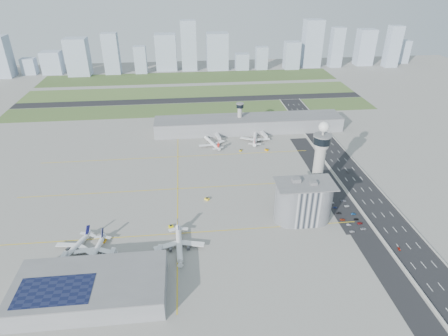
{
  "coord_description": "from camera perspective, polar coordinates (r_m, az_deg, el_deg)",
  "views": [
    {
      "loc": [
        -29.34,
        -241.16,
        167.65
      ],
      "look_at": [
        0.0,
        35.0,
        15.0
      ],
      "focal_mm": 30.0,
      "sensor_mm": 36.0,
      "label": 1
    }
  ],
  "objects": [
    {
      "name": "airplane_near_a",
      "position": [
        269.36,
        -21.9,
        -10.9
      ],
      "size": [
        40.79,
        43.37,
        9.63
      ],
      "primitive_type": null,
      "rotation": [
        0.0,
        0.0,
        -2.0
      ],
      "color": "white",
      "rests_on": "ground"
    },
    {
      "name": "highway",
      "position": [
        327.24,
        21.21,
        -4.21
      ],
      "size": [
        28.0,
        500.0,
        0.1
      ],
      "primitive_type": "cube",
      "color": "black",
      "rests_on": "ground"
    },
    {
      "name": "tug_0",
      "position": [
        273.14,
        -17.81,
        -10.47
      ],
      "size": [
        2.87,
        3.75,
        1.98
      ],
      "primitive_type": null,
      "rotation": [
        0.0,
        0.0,
        -0.16
      ],
      "color": "#F2A513",
      "rests_on": "ground"
    },
    {
      "name": "skyline_bldg_3",
      "position": [
        724.13,
        -24.69,
        14.4
      ],
      "size": [
        32.3,
        25.84,
        36.93
      ],
      "primitive_type": "cube",
      "color": "#9EADC1",
      "rests_on": "ground"
    },
    {
      "name": "skyline_bldg_8",
      "position": [
        684.49,
        -5.4,
        18.07
      ],
      "size": [
        26.33,
        21.06,
        83.39
      ],
      "primitive_type": "cube",
      "color": "#9EADC1",
      "rests_on": "ground"
    },
    {
      "name": "car_hw_0",
      "position": [
        280.11,
        25.14,
        -11.09
      ],
      "size": [
        1.85,
        3.43,
        1.11
      ],
      "primitive_type": "imported",
      "rotation": [
        0.0,
        0.0,
        -0.17
      ],
      "color": "#AA1F12",
      "rests_on": "ground"
    },
    {
      "name": "car_lot_6",
      "position": [
        288.97,
        20.46,
        -8.67
      ],
      "size": [
        4.25,
        2.22,
        1.14
      ],
      "primitive_type": "imported",
      "rotation": [
        0.0,
        0.0,
        1.49
      ],
      "color": "#A6A6B0",
      "rests_on": "ground"
    },
    {
      "name": "car_lot_7",
      "position": [
        293.75,
        20.02,
        -7.9
      ],
      "size": [
        4.27,
        2.16,
        1.19
      ],
      "primitive_type": "imported",
      "rotation": [
        0.0,
        0.0,
        1.69
      ],
      "color": "maroon",
      "rests_on": "ground"
    },
    {
      "name": "jet_bridge_near_0",
      "position": [
        258.1,
        -24.09,
        -13.99
      ],
      "size": [
        5.39,
        14.31,
        5.7
      ],
      "primitive_type": null,
      "rotation": [
        0.0,
        0.0,
        1.4
      ],
      "color": "silver",
      "rests_on": "ground"
    },
    {
      "name": "car_lot_4",
      "position": [
        305.17,
        16.59,
        -5.78
      ],
      "size": [
        3.44,
        1.63,
        1.14
      ],
      "primitive_type": "imported",
      "rotation": [
        0.0,
        0.0,
        1.48
      ],
      "color": "navy",
      "rests_on": "ground"
    },
    {
      "name": "airplane_near_b",
      "position": [
        261.59,
        -19.1,
        -11.64
      ],
      "size": [
        34.19,
        38.39,
        9.54
      ],
      "primitive_type": null,
      "rotation": [
        0.0,
        0.0,
        -1.74
      ],
      "color": "white",
      "rests_on": "ground"
    },
    {
      "name": "skyline_bldg_2",
      "position": [
        736.93,
        -27.55,
        13.58
      ],
      "size": [
        22.81,
        18.25,
        26.79
      ],
      "primitive_type": "cube",
      "color": "#9EADC1",
      "rests_on": "ground"
    },
    {
      "name": "car_lot_0",
      "position": [
        283.61,
        18.94,
        -9.13
      ],
      "size": [
        3.76,
        1.51,
        1.28
      ],
      "primitive_type": "imported",
      "rotation": [
        0.0,
        0.0,
        1.57
      ],
      "color": "silver",
      "rests_on": "ground"
    },
    {
      "name": "skyline_bldg_15",
      "position": [
        765.99,
        20.67,
        16.84
      ],
      "size": [
        30.25,
        24.2,
        63.4
      ],
      "primitive_type": "cube",
      "color": "#9EADC1",
      "rests_on": "ground"
    },
    {
      "name": "tug_4",
      "position": [
        379.92,
        2.56,
        2.73
      ],
      "size": [
        3.44,
        3.69,
        1.77
      ],
      "primitive_type": null,
      "rotation": [
        0.0,
        0.0,
        2.55
      ],
      "color": "gold",
      "rests_on": "ground"
    },
    {
      "name": "skyline_bldg_5",
      "position": [
        685.05,
        -16.79,
        16.34
      ],
      "size": [
        25.49,
        20.39,
        66.89
      ],
      "primitive_type": "cube",
      "color": "#9EADC1",
      "rests_on": "ground"
    },
    {
      "name": "tug_3",
      "position": [
        302.14,
        -2.61,
        -4.7
      ],
      "size": [
        4.3,
        4.22,
        2.08
      ],
      "primitive_type": null,
      "rotation": [
        0.0,
        0.0,
        -2.31
      ],
      "color": "yellow",
      "rests_on": "ground"
    },
    {
      "name": "barrier_right",
      "position": [
        333.37,
        23.38,
        -3.93
      ],
      "size": [
        0.6,
        500.0,
        1.2
      ],
      "primitive_type": "cube",
      "color": "#9E9E99",
      "rests_on": "ground"
    },
    {
      "name": "grass_strip_0",
      "position": [
        495.47,
        -4.68,
        8.93
      ],
      "size": [
        480.0,
        50.0,
        0.08
      ],
      "primitive_type": "cube",
      "color": "#3E5428",
      "rests_on": "ground"
    },
    {
      "name": "tug_2",
      "position": [
        275.68,
        -8.1,
        -8.76
      ],
      "size": [
        3.71,
        3.04,
        1.86
      ],
      "primitive_type": null,
      "rotation": [
        0.0,
        0.0,
        1.87
      ],
      "color": "yellow",
      "rests_on": "ground"
    },
    {
      "name": "car_lot_1",
      "position": [
        289.65,
        18.5,
        -8.18
      ],
      "size": [
        3.55,
        1.55,
        1.13
      ],
      "primitive_type": "imported",
      "rotation": [
        0.0,
        0.0,
        1.47
      ],
      "color": "#8E909E",
      "rests_on": "ground"
    },
    {
      "name": "car_hw_1",
      "position": [
        358.43,
        18.36,
        -0.59
      ],
      "size": [
        1.58,
        3.49,
        1.11
      ],
      "primitive_type": "imported",
      "rotation": [
        0.0,
        0.0,
        0.12
      ],
      "color": "#292A2C",
      "rests_on": "ground"
    },
    {
      "name": "taxiway_line_h_0",
      "position": [
        269.83,
        -7.11,
        -9.88
      ],
      "size": [
        260.0,
        0.6,
        0.01
      ],
      "primitive_type": "cube",
      "color": "yellow",
      "rests_on": "ground"
    },
    {
      "name": "skyline_bldg_6",
      "position": [
        678.81,
        -12.61,
        15.8
      ],
      "size": [
        20.04,
        16.03,
        45.2
      ],
      "primitive_type": "cube",
      "color": "#9EADC1",
      "rests_on": "ground"
    },
    {
      "name": "tug_1",
      "position": [
        259.43,
        -9.74,
        -11.71
      ],
      "size": [
        2.5,
        3.35,
        1.81
      ],
      "primitive_type": null,
      "rotation": [
        0.0,
        0.0,
        -3.02
      ],
      "color": "gold",
      "rests_on": "ground"
    },
    {
      "name": "grass_strip_1",
      "position": [
        566.6,
        -4.95,
        11.48
      ],
      "size": [
        480.0,
        60.0,
        0.08
      ],
      "primitive_type": "cube",
      "color": "#526E34",
      "rests_on": "ground"
    },
    {
      "name": "taxiway_line_h_1",
      "position": [
        318.98,
        -7.08,
        -3.16
      ],
      "size": [
        260.0,
        0.6,
        0.01
      ],
      "primitive_type": "cube",
      "color": "yellow",
      "rests_on": "ground"
    },
    {
      "name": "airplane_far_a",
      "position": [
        390.25,
        -1.87,
        4.13
      ],
      "size": [
        39.95,
        43.03,
        9.76
      ],
      "primitive_type": null,
      "rotation": [
        0.0,
        0.0,
        1.93
      ],
      "color": "white",
      "rests_on": "ground"
    },
    {
      "name": "taxiway_line_h_2",
      "position": [
        371.33,
        -7.05,
        1.72
      ],
      "size": [
        260.0,
        0.6,
        0.01
      ],
      "primitive_type": "cube",
      "color": "yellow",
      "rests_on": "ground"
    },
    {
      "name": "admin_building",
      "position": [
        279.03,
        11.99,
        -5.01
      ],
      "size": [
        42.0,
        24.0,
        33.5
      ],
      "color": "#B2B2B7",
      "rests_on": "ground"
    },
    {
      "name": "airplane_far_b",
      "position": [
        402.27,
        4.76,
        4.89
      ],
      "size": [
        39.19,
        43.58,
        10.59
      ],
      "primitive_type": null,
      "rotation": [
        0.0,
        0.0,
        1.36
      ],
      "color": "white",
      "rests_on": "ground"
    },
    {
      "name": "secondary_tower",
      "position": [
        422.71,
        2.42,
        8.15
      ],
      "size": [
        8.6,
        8.6,
        31.9
      ],
      "color": "#ADAAA5",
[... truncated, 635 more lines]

